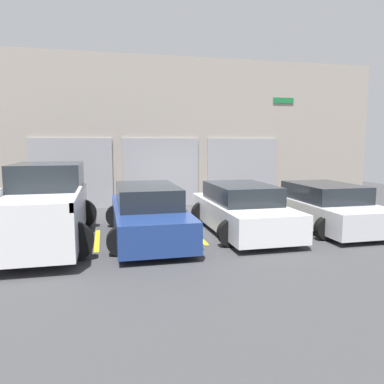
# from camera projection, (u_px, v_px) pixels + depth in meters

# --- Properties ---
(ground_plane) EXTENTS (28.00, 28.00, 0.00)m
(ground_plane) POSITION_uv_depth(u_px,v_px,m) (182.00, 220.00, 12.04)
(ground_plane) COLOR #3D3D3F
(shophouse_building) EXTENTS (17.93, 0.68, 5.78)m
(shophouse_building) POSITION_uv_depth(u_px,v_px,m) (165.00, 133.00, 14.84)
(shophouse_building) COLOR #9E9389
(shophouse_building) RESTS_ON ground
(pickup_truck) EXTENTS (2.55, 5.19, 1.90)m
(pickup_truck) POSITION_uv_depth(u_px,v_px,m) (43.00, 206.00, 9.43)
(pickup_truck) COLOR white
(pickup_truck) RESTS_ON ground
(sedan_white) EXTENTS (2.22, 4.35, 1.33)m
(sedan_white) POSITION_uv_depth(u_px,v_px,m) (242.00, 210.00, 10.38)
(sedan_white) COLOR white
(sedan_white) RESTS_ON ground
(sedan_side) EXTENTS (2.16, 4.76, 1.37)m
(sedan_side) POSITION_uv_depth(u_px,v_px,m) (148.00, 213.00, 9.79)
(sedan_side) COLOR navy
(sedan_side) RESTS_ON ground
(van_right) EXTENTS (2.23, 4.24, 1.28)m
(van_right) POSITION_uv_depth(u_px,v_px,m) (325.00, 207.00, 10.97)
(van_right) COLOR silver
(van_right) RESTS_ON ground
(parking_stripe_left) EXTENTS (0.12, 2.20, 0.01)m
(parking_stripe_left) POSITION_uv_depth(u_px,v_px,m) (97.00, 240.00, 9.55)
(parking_stripe_left) COLOR gold
(parking_stripe_left) RESTS_ON ground
(parking_stripe_centre) EXTENTS (0.12, 2.20, 0.01)m
(parking_stripe_centre) POSITION_uv_depth(u_px,v_px,m) (196.00, 234.00, 10.14)
(parking_stripe_centre) COLOR gold
(parking_stripe_centre) RESTS_ON ground
(parking_stripe_right) EXTENTS (0.12, 2.20, 0.01)m
(parking_stripe_right) POSITION_uv_depth(u_px,v_px,m) (284.00, 229.00, 10.73)
(parking_stripe_right) COLOR gold
(parking_stripe_right) RESTS_ON ground
(parking_stripe_far_right) EXTENTS (0.12, 2.20, 0.01)m
(parking_stripe_far_right) POSITION_uv_depth(u_px,v_px,m) (363.00, 225.00, 11.32)
(parking_stripe_far_right) COLOR gold
(parking_stripe_far_right) RESTS_ON ground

